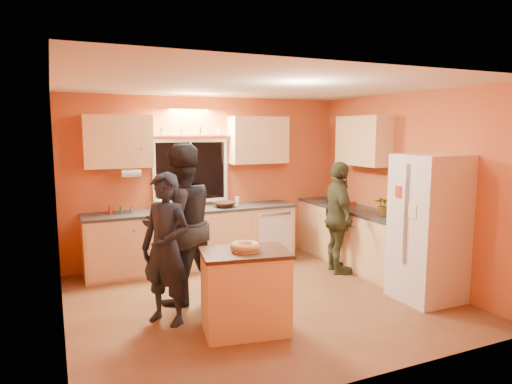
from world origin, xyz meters
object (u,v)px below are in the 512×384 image
refrigerator (429,228)px  person_left (166,249)px  person_right (338,218)px  person_center (180,224)px  island (245,291)px

refrigerator → person_left: (-3.10, 0.63, -0.08)m
refrigerator → person_left: bearing=168.5°
person_left → person_right: 2.80m
person_center → person_right: 2.42m
person_left → person_center: 0.63m
person_right → person_center: bearing=110.0°
person_center → person_right: bearing=169.0°
refrigerator → person_right: bearing=106.1°
refrigerator → island: (-2.41, 0.07, -0.46)m
person_left → person_right: (2.71, 0.72, -0.00)m
person_left → island: bearing=10.8°
refrigerator → person_right: (-0.39, 1.35, -0.08)m
island → person_right: size_ratio=0.60×
refrigerator → person_center: bearing=157.4°
island → person_left: size_ratio=0.60×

